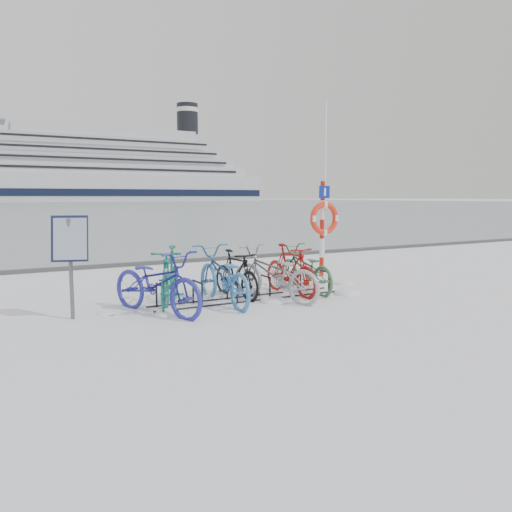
% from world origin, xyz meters
% --- Properties ---
extents(ground, '(900.00, 900.00, 0.00)m').
position_xyz_m(ground, '(0.00, 0.00, 0.00)').
color(ground, white).
rests_on(ground, ground).
extents(quay_edge, '(400.00, 0.25, 0.10)m').
position_xyz_m(quay_edge, '(0.00, 5.90, 0.05)').
color(quay_edge, '#3F3F42').
rests_on(quay_edge, ground).
extents(bike_rack, '(4.00, 0.48, 0.46)m').
position_xyz_m(bike_rack, '(0.00, 0.00, 0.18)').
color(bike_rack, black).
rests_on(bike_rack, ground).
extents(info_board, '(0.61, 0.38, 1.72)m').
position_xyz_m(info_board, '(-3.30, -0.01, 1.24)').
color(info_board, '#595B5E').
rests_on(info_board, ground).
extents(lifebuoy_station, '(0.84, 0.23, 4.38)m').
position_xyz_m(lifebuoy_station, '(3.03, 1.65, 1.47)').
color(lifebuoy_station, '#AB190D').
rests_on(lifebuoy_station, ground).
extents(cruise_ferry, '(129.43, 24.43, 42.53)m').
position_xyz_m(cruise_ferry, '(41.40, 202.31, 11.58)').
color(cruise_ferry, silver).
rests_on(cruise_ferry, ground).
extents(bike_0, '(1.57, 2.33, 1.16)m').
position_xyz_m(bike_0, '(-1.94, -0.27, 0.58)').
color(bike_0, '#292A9C').
rests_on(bike_0, ground).
extents(bike_1, '(1.36, 1.93, 1.14)m').
position_xyz_m(bike_1, '(-1.53, 0.23, 0.57)').
color(bike_1, '#196A5C').
rests_on(bike_1, ground).
extents(bike_2, '(0.76, 2.16, 1.13)m').
position_xyz_m(bike_2, '(-0.61, -0.10, 0.57)').
color(bike_2, '#377ABC').
rests_on(bike_2, ground).
extents(bike_3, '(0.60, 1.68, 0.99)m').
position_xyz_m(bike_3, '(-0.09, 0.37, 0.49)').
color(bike_3, black).
rests_on(bike_3, ground).
extents(bike_4, '(1.43, 2.23, 1.11)m').
position_xyz_m(bike_4, '(0.41, -0.30, 0.55)').
color(bike_4, '#A2A4AA').
rests_on(bike_4, ground).
extents(bike_5, '(0.57, 1.81, 1.08)m').
position_xyz_m(bike_5, '(1.03, 0.08, 0.54)').
color(bike_5, maroon).
rests_on(bike_5, ground).
extents(bike_6, '(0.71, 1.97, 1.03)m').
position_xyz_m(bike_6, '(1.48, 0.21, 0.51)').
color(bike_6, '#376D43').
rests_on(bike_6, ground).
extents(snow_drifts, '(5.96, 1.65, 0.20)m').
position_xyz_m(snow_drifts, '(0.67, -0.08, 0.00)').
color(snow_drifts, white).
rests_on(snow_drifts, ground).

